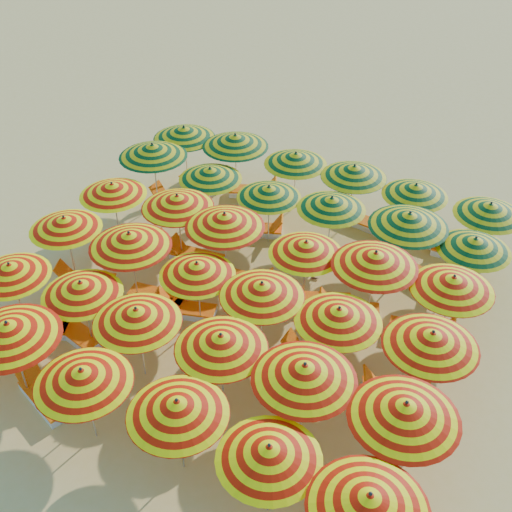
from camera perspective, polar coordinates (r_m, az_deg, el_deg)
name	(u,v)px	position (r m, az deg, el deg)	size (l,w,h in m)	color
ground	(248,309)	(18.70, -0.71, -4.73)	(120.00, 120.00, 0.00)	#DFB663
umbrella_1	(9,330)	(15.90, -21.14, -6.19)	(3.11, 3.11, 2.53)	silver
umbrella_2	(82,377)	(14.60, -15.18, -10.30)	(2.45, 2.45, 2.33)	silver
umbrella_3	(177,408)	(13.66, -7.01, -13.23)	(2.42, 2.42, 2.32)	silver
umbrella_4	(269,453)	(12.97, 1.17, -17.08)	(2.64, 2.64, 2.26)	silver
umbrella_5	(369,502)	(12.38, 10.01, -20.72)	(3.00, 3.00, 2.43)	silver
umbrella_6	(10,270)	(18.17, -21.00, -1.18)	(2.70, 2.70, 2.21)	silver
umbrella_7	(81,288)	(16.97, -15.28, -2.78)	(2.24, 2.24, 2.23)	silver
umbrella_8	(137,316)	(15.74, -10.57, -5.22)	(2.21, 2.21, 2.32)	silver
umbrella_9	(221,342)	(14.84, -3.13, -7.62)	(2.51, 2.51, 2.34)	silver
umbrella_10	(305,372)	(14.05, 4.34, -10.24)	(2.97, 2.97, 2.48)	silver
umbrella_11	(405,411)	(13.66, 13.11, -13.24)	(2.65, 2.65, 2.49)	silver
umbrella_12	(65,223)	(19.48, -16.64, 2.81)	(2.82, 2.82, 2.25)	silver
umbrella_13	(130,240)	(18.02, -11.17, 1.42)	(2.88, 2.88, 2.46)	silver
umbrella_14	(197,269)	(17.10, -5.26, -1.15)	(2.71, 2.71, 2.19)	silver
umbrella_15	(262,290)	(16.18, 0.53, -3.01)	(2.67, 2.67, 2.33)	silver
umbrella_16	(339,315)	(15.65, 7.37, -5.21)	(2.64, 2.64, 2.30)	silver
umbrella_17	(432,339)	(15.33, 15.35, -7.16)	(2.38, 2.38, 2.40)	silver
umbrella_18	(112,189)	(20.73, -12.65, 5.81)	(2.19, 2.19, 2.26)	silver
umbrella_19	(177,201)	(19.60, -7.01, 4.84)	(2.42, 2.42, 2.37)	silver
umbrella_20	(225,220)	(18.45, -2.80, 3.18)	(3.01, 3.01, 2.48)	silver
umbrella_21	(306,248)	(17.79, 4.47, 0.76)	(2.32, 2.32, 2.23)	silver
umbrella_22	(375,259)	(17.24, 10.55, -0.28)	(2.82, 2.82, 2.48)	silver
umbrella_23	(453,283)	(17.14, 17.10, -2.33)	(2.25, 2.25, 2.33)	silver
umbrella_24	(153,151)	(22.30, -9.17, 9.24)	(2.59, 2.59, 2.48)	silver
umbrella_25	(210,174)	(21.19, -4.10, 7.32)	(2.17, 2.17, 2.22)	silver
umbrella_26	(269,192)	(20.23, 1.16, 5.72)	(2.71, 2.71, 2.18)	silver
umbrella_27	(332,203)	(19.68, 6.74, 4.67)	(2.43, 2.43, 2.25)	silver
umbrella_28	(409,220)	(18.98, 13.45, 3.15)	(2.89, 2.89, 2.47)	silver
umbrella_29	(475,244)	(18.89, 18.86, 1.00)	(2.41, 2.41, 2.21)	silver
umbrella_30	(184,133)	(23.57, -6.41, 10.85)	(2.73, 2.73, 2.38)	silver
umbrella_31	(235,141)	(22.70, -1.85, 10.21)	(2.70, 2.70, 2.47)	silver
umbrella_32	(296,159)	(21.94, 3.55, 8.64)	(2.23, 2.23, 2.29)	silver
umbrella_33	(354,171)	(21.33, 8.72, 7.44)	(2.29, 2.29, 2.32)	silver
umbrella_34	(416,190)	(20.87, 14.00, 5.71)	(2.77, 2.77, 2.22)	silver
umbrella_35	(490,209)	(20.51, 20.07, 3.91)	(2.15, 2.15, 2.25)	silver
lounger_1	(44,397)	(17.04, -18.33, -11.83)	(1.83, 1.14, 0.69)	white
lounger_3	(40,328)	(18.88, -18.68, -6.08)	(1.82, 1.21, 0.69)	white
lounger_4	(75,332)	(18.47, -15.80, -6.51)	(1.82, 0.96, 0.69)	white
lounger_5	(85,280)	(20.15, -14.93, -2.05)	(1.82, 1.16, 0.69)	white
lounger_6	(159,297)	(19.09, -8.62, -3.59)	(1.80, 0.83, 0.69)	white
lounger_7	(185,309)	(18.57, -6.37, -4.74)	(1.83, 1.04, 0.69)	white
lounger_8	(313,359)	(17.14, 5.07, -9.10)	(1.74, 0.62, 0.69)	white
lounger_9	(395,389)	(16.76, 12.24, -11.45)	(1.82, 1.23, 0.69)	white
lounger_10	(138,238)	(21.52, -10.42, 1.55)	(1.74, 0.62, 0.69)	white
lounger_11	(196,256)	(20.49, -5.37, 0.00)	(1.79, 0.77, 0.69)	white
lounger_12	(245,280)	(19.46, -1.02, -2.14)	(1.78, 0.73, 0.69)	white
lounger_13	(320,301)	(18.83, 5.70, -3.97)	(1.82, 1.22, 0.69)	white
lounger_14	(347,309)	(18.64, 8.12, -4.73)	(1.83, 1.14, 0.69)	white
lounger_15	(422,331)	(18.39, 14.51, -6.48)	(1.81, 0.87, 0.69)	white
lounger_16	(173,202)	(23.21, -7.37, 4.80)	(1.75, 0.65, 0.69)	white
lounger_17	(228,220)	(22.09, -2.46, 3.25)	(1.82, 0.94, 0.69)	white
lounger_18	(258,230)	(21.58, 0.19, 2.36)	(1.82, 1.20, 0.69)	white
lounger_19	(420,276)	(20.24, 14.41, -1.75)	(1.82, 1.25, 0.69)	white
lounger_20	(199,185)	(24.12, -5.06, 6.34)	(1.83, 1.15, 0.69)	white
lounger_21	(254,191)	(23.65, -0.18, 5.80)	(1.82, 1.25, 0.69)	white
lounger_22	(366,223)	(22.22, 9.76, 2.91)	(1.80, 0.85, 0.69)	white
lounger_23	(423,239)	(21.87, 14.64, 1.51)	(1.76, 0.66, 0.69)	white
lounger_24	(458,253)	(21.50, 17.49, 0.21)	(1.74, 0.59, 0.69)	white
beachgoer_b	(317,258)	(19.63, 5.47, -0.16)	(0.61, 0.48, 1.27)	tan
beachgoer_a	(307,342)	(16.69, 4.54, -7.66)	(0.55, 0.36, 1.52)	tan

